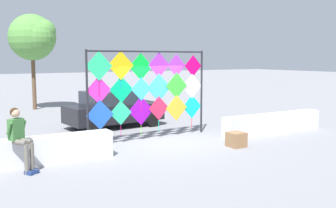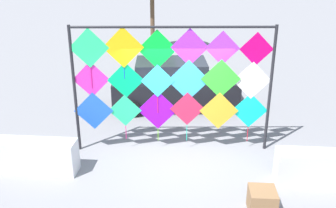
% 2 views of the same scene
% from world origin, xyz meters
% --- Properties ---
extents(ground, '(120.00, 120.00, 0.00)m').
position_xyz_m(ground, '(0.00, 0.00, 0.00)').
color(ground, gray).
extents(plaza_ledge_left, '(4.44, 0.49, 0.73)m').
position_xyz_m(plaza_ledge_left, '(-4.33, -0.58, 0.37)').
color(plaza_ledge_left, silver).
rests_on(plaza_ledge_left, ground).
extents(plaza_ledge_right, '(4.44, 0.49, 0.73)m').
position_xyz_m(plaza_ledge_right, '(4.33, -0.58, 0.37)').
color(plaza_ledge_right, silver).
rests_on(plaza_ledge_right, ground).
extents(kite_display_rack, '(4.61, 0.48, 3.03)m').
position_xyz_m(kite_display_rack, '(-0.14, 0.70, 1.83)').
color(kite_display_rack, '#232328').
rests_on(kite_display_rack, ground).
extents(seated_vendor, '(0.69, 0.76, 1.58)m').
position_xyz_m(seated_vendor, '(-4.61, -1.05, 0.94)').
color(seated_vendor, '#666056').
rests_on(seated_vendor, ground).
extents(parked_car, '(3.95, 2.15, 1.47)m').
position_xyz_m(parked_car, '(-0.27, 3.55, 0.75)').
color(parked_car, black).
rests_on(parked_car, ground).
extents(cardboard_box_large, '(0.50, 0.52, 0.46)m').
position_xyz_m(cardboard_box_large, '(1.70, -1.61, 0.23)').
color(cardboard_box_large, olive).
rests_on(cardboard_box_large, ground).
extents(tree_broadleaf, '(2.44, 2.52, 5.06)m').
position_xyz_m(tree_broadleaf, '(-1.74, 10.61, 3.85)').
color(tree_broadleaf, brown).
rests_on(tree_broadleaf, ground).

